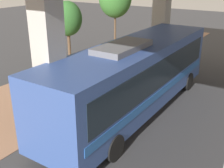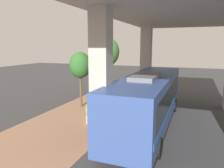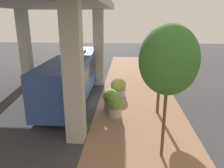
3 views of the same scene
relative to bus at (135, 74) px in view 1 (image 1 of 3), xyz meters
name	(u,v)px [view 1 (image 1 of 3)]	position (x,y,z in m)	size (l,w,h in m)	color
ground_plane	(112,93)	(-2.11, 1.29, -1.92)	(80.00, 80.00, 0.00)	#38383A
sidewalk_strip	(71,82)	(-5.11, 1.29, -1.91)	(6.00, 40.00, 0.02)	#936B51
bus	(135,74)	(0.00, 0.00, 0.00)	(2.79, 11.56, 3.54)	#334C8C
fire_hydrant	(93,81)	(-3.30, 1.10, -1.43)	(0.42, 0.20, 0.97)	gold
planter_front	(71,85)	(-3.57, -0.50, -1.19)	(1.25, 1.25, 1.54)	#ADA89E
planter_middle	(112,66)	(-3.48, 3.41, -1.19)	(1.05, 1.05, 1.46)	#ADA89E
planter_back	(107,72)	(-3.13, 2.28, -1.16)	(1.08, 1.08, 1.51)	#ADA89E
street_tree_near	(68,19)	(-6.34, 2.65, 1.62)	(1.81, 1.81, 4.67)	brown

